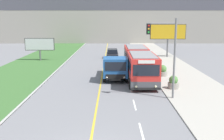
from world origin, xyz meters
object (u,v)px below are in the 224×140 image
at_px(car_distant, 112,54).
at_px(billboard_large, 168,33).
at_px(planter_round_near, 173,83).
at_px(planter_round_far, 149,57).
at_px(billboard_small, 40,45).
at_px(planter_round_second, 163,71).
at_px(dump_truck, 115,68).
at_px(traffic_light_mast, 167,49).
at_px(planter_round_third, 153,63).
at_px(city_bus, 139,63).

relative_size(car_distant, billboard_large, 0.76).
xyz_separation_m(car_distant, planter_round_near, (5.39, -18.68, -0.09)).
bearing_deg(planter_round_far, billboard_small, 179.08).
bearing_deg(planter_round_second, dump_truck, -162.66).
distance_m(traffic_light_mast, planter_round_near, 4.58).
relative_size(billboard_large, planter_round_second, 4.85).
xyz_separation_m(traffic_light_mast, billboard_small, (-14.92, 19.08, -1.59)).
bearing_deg(planter_round_third, traffic_light_mast, -94.76).
bearing_deg(dump_truck, billboard_small, 131.49).
bearing_deg(car_distant, traffic_light_mast, -79.23).
distance_m(planter_round_second, planter_round_third, 5.34).
distance_m(car_distant, traffic_light_mast, 22.14).
bearing_deg(traffic_light_mast, billboard_small, 128.02).
height_order(dump_truck, billboard_small, billboard_small).
bearing_deg(city_bus, planter_round_second, 4.98).
relative_size(car_distant, planter_round_second, 3.66).
xyz_separation_m(planter_round_near, planter_round_third, (-0.18, 10.66, 0.00)).
height_order(dump_truck, planter_round_near, dump_truck).
xyz_separation_m(dump_truck, billboard_large, (8.60, 15.74, 2.77)).
distance_m(dump_truck, planter_round_far, 13.34).
relative_size(billboard_small, planter_round_far, 3.68).
height_order(traffic_light_mast, planter_round_far, traffic_light_mast).
bearing_deg(car_distant, billboard_small, -167.36).
bearing_deg(billboard_small, planter_round_third, -19.22).
height_order(planter_round_second, planter_round_third, planter_round_third).
height_order(dump_truck, planter_round_far, dump_truck).
xyz_separation_m(city_bus, planter_round_near, (2.60, -5.10, -0.90)).
bearing_deg(car_distant, planter_round_third, -56.97).
xyz_separation_m(city_bus, billboard_large, (6.07, 14.35, 2.49)).
xyz_separation_m(city_bus, planter_round_third, (2.42, 5.56, -0.90)).
xyz_separation_m(dump_truck, planter_round_near, (5.13, -3.71, -0.62)).
bearing_deg(billboard_small, dump_truck, -48.51).
xyz_separation_m(car_distant, billboard_large, (8.86, 0.77, 3.30)).
bearing_deg(billboard_small, planter_round_near, -45.06).
relative_size(billboard_small, planter_round_second, 3.72).
relative_size(planter_round_second, planter_round_third, 0.98).
bearing_deg(planter_round_far, car_distant, 153.72).
bearing_deg(planter_round_third, city_bus, -113.49).
relative_size(planter_round_third, planter_round_far, 1.01).
bearing_deg(planter_round_third, billboard_large, 67.45).
height_order(city_bus, planter_round_second, city_bus).
height_order(city_bus, billboard_large, billboard_large).
bearing_deg(planter_round_second, billboard_small, 146.13).
bearing_deg(billboard_large, traffic_light_mast, -102.09).
bearing_deg(traffic_light_mast, planter_round_third, 85.24).
relative_size(city_bus, car_distant, 2.97).
height_order(traffic_light_mast, billboard_large, traffic_light_mast).
height_order(billboard_small, planter_round_far, billboard_small).
height_order(city_bus, planter_round_third, city_bus).
distance_m(planter_round_near, planter_round_third, 10.66).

